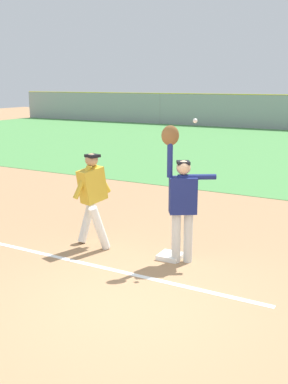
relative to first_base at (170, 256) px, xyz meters
The scene contains 6 objects.
ground_plane 1.71m from the first_base, 81.39° to the right, with size 76.53×76.53×0.00m, color #A37A54.
first_base is the anchor object (origin of this frame).
fielder 1.10m from the first_base, 12.33° to the right, with size 0.81×0.57×2.28m.
runner 1.78m from the first_base, behind, with size 0.76×0.83×1.72m.
baseball 2.33m from the first_base, 14.90° to the left, with size 0.07×0.07×0.07m, color white.
parked_car_tan 28.24m from the first_base, 111.16° to the left, with size 4.54×2.40×1.25m.
Camera 1 is at (2.97, -4.98, 2.93)m, focal length 43.08 mm.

